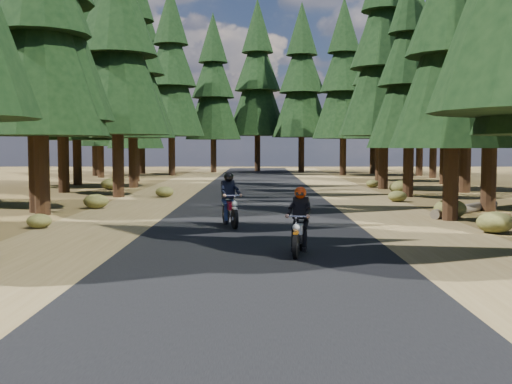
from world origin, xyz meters
TOP-DOWN VIEW (x-y plane):
  - ground at (0.00, 0.00)m, footprint 120.00×120.00m
  - road at (0.00, 5.00)m, footprint 6.00×100.00m
  - shoulder_l at (-4.60, 5.00)m, footprint 3.20×100.00m
  - shoulder_r at (4.60, 5.00)m, footprint 3.20×100.00m
  - pine_forest at (-0.02, 21.05)m, footprint 34.59×55.08m
  - log_near at (7.28, 6.67)m, footprint 3.53×4.12m
  - understory_shrubs at (1.40, 7.52)m, footprint 15.94×30.24m
  - rider_lead at (0.93, -2.02)m, footprint 0.79×1.68m
  - rider_follow at (-0.75, 2.83)m, footprint 0.97×1.82m

SIDE VIEW (x-z plane):
  - ground at x=0.00m, z-range 0.00..0.00m
  - shoulder_l at x=-4.60m, z-range 0.00..0.01m
  - shoulder_r at x=4.60m, z-range 0.00..0.01m
  - road at x=0.00m, z-range 0.00..0.01m
  - log_near at x=7.28m, z-range 0.00..0.32m
  - understory_shrubs at x=1.40m, z-range -0.06..0.63m
  - rider_lead at x=0.93m, z-range -0.23..1.21m
  - rider_follow at x=-0.75m, z-range -0.25..1.30m
  - pine_forest at x=-0.02m, z-range -0.27..16.05m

